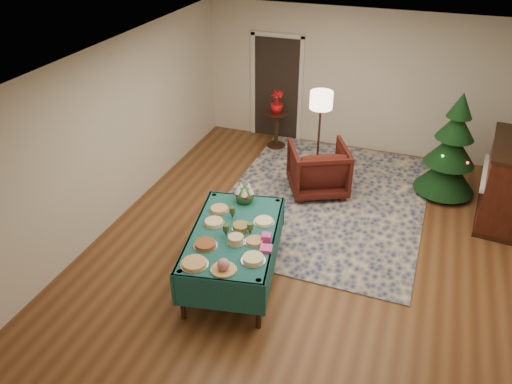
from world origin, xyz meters
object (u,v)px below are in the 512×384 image
(armchair, at_px, (318,167))
(gift_box, at_px, (266,237))
(side_table, at_px, (276,130))
(piano, at_px, (507,183))
(floor_lamp, at_px, (321,106))
(potted_plant, at_px, (277,107))
(buffet_table, at_px, (234,241))
(christmas_tree, at_px, (451,151))

(armchair, bearing_deg, gift_box, 63.16)
(side_table, height_order, piano, piano)
(floor_lamp, bearing_deg, armchair, -75.17)
(side_table, bearing_deg, gift_box, -74.06)
(potted_plant, bearing_deg, armchair, -50.12)
(floor_lamp, height_order, piano, floor_lamp)
(potted_plant, relative_size, piano, 0.29)
(piano, bearing_deg, armchair, -176.27)
(potted_plant, bearing_deg, side_table, -63.43)
(buffet_table, xyz_separation_m, side_table, (-0.69, 3.98, -0.23))
(floor_lamp, relative_size, side_table, 2.18)
(potted_plant, xyz_separation_m, piano, (4.10, -1.24, -0.23))
(armchair, xyz_separation_m, christmas_tree, (2.05, 0.66, 0.34))
(buffet_table, relative_size, armchair, 2.15)
(christmas_tree, bearing_deg, armchair, -162.18)
(floor_lamp, distance_m, potted_plant, 1.48)
(gift_box, xyz_separation_m, christmas_tree, (2.10, 3.24, 0.03))
(floor_lamp, xyz_separation_m, side_table, (-1.06, 0.91, -1.00))
(buffet_table, height_order, armchair, armchair)
(buffet_table, distance_m, potted_plant, 4.05)
(buffet_table, bearing_deg, piano, 38.85)
(armchair, height_order, piano, piano)
(gift_box, height_order, christmas_tree, christmas_tree)
(side_table, bearing_deg, piano, -16.90)
(gift_box, relative_size, armchair, 0.12)
(gift_box, distance_m, potted_plant, 4.17)
(buffet_table, distance_m, christmas_tree, 4.10)
(buffet_table, bearing_deg, potted_plant, 99.89)
(gift_box, bearing_deg, buffet_table, 176.34)
(floor_lamp, relative_size, potted_plant, 3.60)
(armchair, xyz_separation_m, side_table, (-1.20, 1.43, -0.12))
(side_table, xyz_separation_m, christmas_tree, (3.24, -0.78, 0.45))
(floor_lamp, xyz_separation_m, potted_plant, (-1.06, 0.91, -0.50))
(floor_lamp, relative_size, christmas_tree, 0.89)
(buffet_table, xyz_separation_m, christmas_tree, (2.55, 3.21, 0.23))
(armchair, xyz_separation_m, potted_plant, (-1.20, 1.43, 0.38))
(gift_box, xyz_separation_m, piano, (2.95, 2.77, -0.15))
(side_table, bearing_deg, armchair, -50.12)
(armchair, relative_size, floor_lamp, 0.59)
(gift_box, xyz_separation_m, potted_plant, (-1.15, 4.01, 0.08))
(buffet_table, height_order, potted_plant, potted_plant)
(gift_box, bearing_deg, side_table, 105.94)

